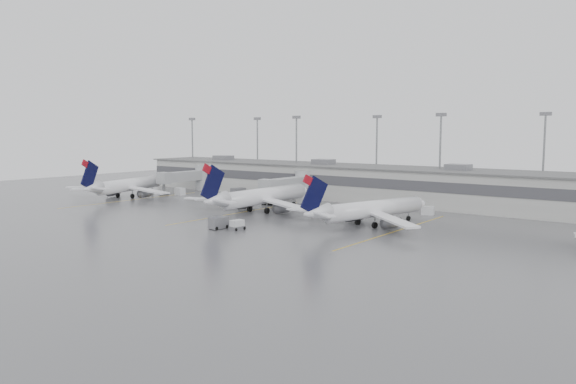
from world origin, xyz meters
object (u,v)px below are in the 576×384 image
Objects in this scene: jet_far_left at (126,185)px; baggage_tug at (237,226)px; jet_mid_right at (368,209)px; jet_mid_left at (260,196)px.

jet_far_left is 55.43m from baggage_tug.
jet_far_left is 1.06× the size of jet_mid_right.
jet_mid_left reaches higher than jet_mid_right.
baggage_tug is at bearing -117.63° from jet_mid_right.
jet_mid_left is 1.13× the size of jet_mid_right.
jet_mid_right reaches higher than baggage_tug.
jet_mid_right is at bearing 52.14° from baggage_tug.
jet_far_left is 11.29× the size of baggage_tug.
jet_mid_left is (42.68, 0.97, 0.14)m from jet_far_left.
jet_mid_right is 10.70× the size of baggage_tug.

